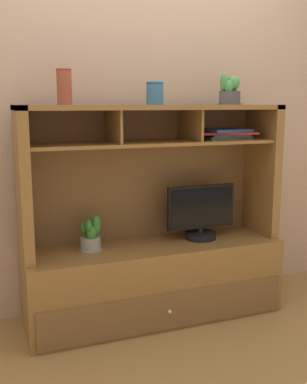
# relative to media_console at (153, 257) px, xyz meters

# --- Properties ---
(floor_plane) EXTENTS (6.00, 6.00, 0.02)m
(floor_plane) POSITION_rel_media_console_xyz_m (0.00, -0.01, -0.41)
(floor_plane) COLOR olive
(floor_plane) RESTS_ON ground
(back_wall) EXTENTS (6.00, 0.02, 2.80)m
(back_wall) POSITION_rel_media_console_xyz_m (0.00, 0.28, 1.00)
(back_wall) COLOR tan
(back_wall) RESTS_ON ground
(media_console) EXTENTS (1.67, 0.55, 1.38)m
(media_console) POSITION_rel_media_console_xyz_m (0.00, 0.00, 0.00)
(media_console) COLOR brown
(media_console) RESTS_ON ground
(tv_monitor) EXTENTS (0.48, 0.21, 0.36)m
(tv_monitor) POSITION_rel_media_console_xyz_m (0.34, -0.01, 0.25)
(tv_monitor) COLOR black
(tv_monitor) RESTS_ON media_console
(potted_orchid) EXTENTS (0.15, 0.15, 0.22)m
(potted_orchid) POSITION_rel_media_console_xyz_m (-0.41, 0.01, 0.18)
(potted_orchid) COLOR gray
(potted_orchid) RESTS_ON media_console
(magazine_stack_left) EXTENTS (0.43, 0.29, 0.07)m
(magazine_stack_left) POSITION_rel_media_console_xyz_m (0.52, 0.01, 0.79)
(magazine_stack_left) COLOR #39433B
(magazine_stack_left) RESTS_ON media_console
(potted_succulent) EXTENTS (0.16, 0.16, 0.21)m
(potted_succulent) POSITION_rel_media_console_xyz_m (0.54, 0.01, 1.07)
(potted_succulent) COLOR #4C4A4F
(potted_succulent) RESTS_ON media_console
(ceramic_vase) EXTENTS (0.11, 0.11, 0.14)m
(ceramic_vase) POSITION_rel_media_console_xyz_m (0.00, -0.03, 1.05)
(ceramic_vase) COLOR #326894
(ceramic_vase) RESTS_ON media_console
(accent_vase) EXTENTS (0.09, 0.09, 0.21)m
(accent_vase) POSITION_rel_media_console_xyz_m (-0.54, 0.01, 1.09)
(accent_vase) COLOR brown
(accent_vase) RESTS_ON media_console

